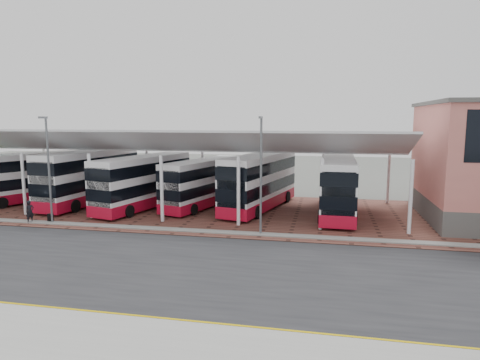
{
  "coord_description": "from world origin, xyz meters",
  "views": [
    {
      "loc": [
        6.29,
        -21.88,
        7.94
      ],
      "look_at": [
        -0.0,
        9.08,
        3.37
      ],
      "focal_mm": 32.0,
      "sensor_mm": 36.0,
      "label": 1
    }
  ],
  "objects": [
    {
      "name": "ground",
      "position": [
        0.0,
        0.0,
        0.0
      ],
      "size": [
        140.0,
        140.0,
        0.0
      ],
      "primitive_type": "plane",
      "color": "#51534D"
    },
    {
      "name": "road",
      "position": [
        0.0,
        -1.0,
        0.01
      ],
      "size": [
        120.0,
        14.0,
        0.02
      ],
      "primitive_type": "cube",
      "color": "black",
      "rests_on": "ground"
    },
    {
      "name": "forecourt",
      "position": [
        2.0,
        13.0,
        0.03
      ],
      "size": [
        72.0,
        16.0,
        0.06
      ],
      "primitive_type": "cube",
      "color": "brown",
      "rests_on": "ground"
    },
    {
      "name": "sidewalk",
      "position": [
        0.0,
        -9.0,
        0.07
      ],
      "size": [
        120.0,
        4.0,
        0.14
      ],
      "primitive_type": "cube",
      "color": "gray",
      "rests_on": "ground"
    },
    {
      "name": "north_kerb",
      "position": [
        0.0,
        6.2,
        0.07
      ],
      "size": [
        120.0,
        0.8,
        0.14
      ],
      "primitive_type": "cube",
      "color": "gray",
      "rests_on": "ground"
    },
    {
      "name": "yellow_line_near",
      "position": [
        0.0,
        -7.0,
        0.03
      ],
      "size": [
        120.0,
        0.12,
        0.01
      ],
      "primitive_type": "cube",
      "color": "#B99900",
      "rests_on": "road"
    },
    {
      "name": "yellow_line_far",
      "position": [
        0.0,
        -6.7,
        0.03
      ],
      "size": [
        120.0,
        0.12,
        0.01
      ],
      "primitive_type": "cube",
      "color": "#B99900",
      "rests_on": "road"
    },
    {
      "name": "canopy",
      "position": [
        -6.0,
        13.94,
        5.8
      ],
      "size": [
        37.0,
        11.63,
        7.07
      ],
      "color": "white",
      "rests_on": "ground"
    },
    {
      "name": "lamp_west",
      "position": [
        -14.0,
        6.27,
        4.36
      ],
      "size": [
        0.16,
        0.9,
        8.07
      ],
      "color": "slate",
      "rests_on": "ground"
    },
    {
      "name": "lamp_east",
      "position": [
        2.0,
        6.27,
        4.36
      ],
      "size": [
        0.16,
        0.9,
        8.07
      ],
      "color": "slate",
      "rests_on": "ground"
    },
    {
      "name": "bus_0",
      "position": [
        -21.14,
        13.84,
        2.36
      ],
      "size": [
        7.36,
        11.18,
        4.63
      ],
      "rotation": [
        0.0,
        0.0,
        -0.47
      ],
      "color": "white",
      "rests_on": "forecourt"
    },
    {
      "name": "bus_1",
      "position": [
        -15.27,
        13.92,
        2.51
      ],
      "size": [
        4.22,
        12.2,
        4.93
      ],
      "rotation": [
        0.0,
        0.0,
        -0.12
      ],
      "color": "white",
      "rests_on": "forecourt"
    },
    {
      "name": "bus_2",
      "position": [
        -9.47,
        12.91,
        2.34
      ],
      "size": [
        5.15,
        11.44,
        4.59
      ],
      "rotation": [
        0.0,
        0.0,
        -0.24
      ],
      "color": "white",
      "rests_on": "forecourt"
    },
    {
      "name": "bus_3",
      "position": [
        -4.49,
        14.49,
        2.16
      ],
      "size": [
        5.13,
        10.5,
        4.22
      ],
      "rotation": [
        0.0,
        0.0,
        -0.28
      ],
      "color": "white",
      "rests_on": "forecourt"
    },
    {
      "name": "bus_4",
      "position": [
        0.63,
        14.63,
        2.43
      ],
      "size": [
        5.27,
        11.89,
        4.78
      ],
      "rotation": [
        0.0,
        0.0,
        -0.23
      ],
      "color": "white",
      "rests_on": "forecourt"
    },
    {
      "name": "bus_5",
      "position": [
        7.27,
        13.69,
        2.39
      ],
      "size": [
        3.0,
        11.41,
        4.69
      ],
      "rotation": [
        0.0,
        0.0,
        -0.02
      ],
      "color": "white",
      "rests_on": "forecourt"
    },
    {
      "name": "pedestrian",
      "position": [
        -15.65,
        6.01,
        0.92
      ],
      "size": [
        0.64,
        0.74,
        1.73
      ],
      "primitive_type": "imported",
      "rotation": [
        0.0,
        0.0,
        1.14
      ],
      "color": "black",
      "rests_on": "forecourt"
    },
    {
      "name": "suitcase",
      "position": [
        -14.33,
        6.57,
        0.38
      ],
      "size": [
        0.38,
        0.27,
        0.64
      ],
      "primitive_type": "cube",
      "color": "black",
      "rests_on": "forecourt"
    }
  ]
}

